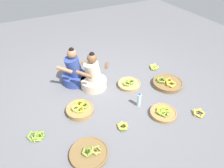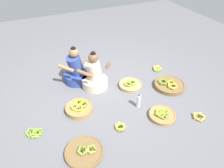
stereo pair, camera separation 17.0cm
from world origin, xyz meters
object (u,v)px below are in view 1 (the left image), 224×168
vendor_woman_behind (74,72)px  loose_bananas_mid_right (154,67)px  water_bottle (139,100)px  vendor_woman_front (93,77)px  loose_bananas_back_left (199,113)px  banana_basket_back_center (89,153)px  loose_bananas_near_vendor (37,136)px  loose_bananas_mid_left (123,126)px  banana_basket_front_right (80,109)px  banana_basket_near_bicycle (129,84)px  banana_basket_front_left (167,83)px  banana_basket_front_center (163,113)px

vendor_woman_behind → loose_bananas_mid_right: size_ratio=3.28×
vendor_woman_behind → water_bottle: 1.45m
vendor_woman_front → loose_bananas_back_left: vendor_woman_front is taller
vendor_woman_behind → banana_basket_back_center: (-0.41, -1.76, -0.22)m
banana_basket_back_center → loose_bananas_near_vendor: bearing=132.2°
loose_bananas_mid_left → banana_basket_front_right: bearing=126.6°
vendor_woman_behind → loose_bananas_near_vendor: bearing=-132.6°
banana_basket_front_right → loose_bananas_mid_left: (0.49, -0.66, -0.03)m
banana_basket_front_right → loose_bananas_mid_left: 0.82m
banana_basket_near_bicycle → loose_bananas_back_left: banana_basket_near_bicycle is taller
banana_basket_front_left → water_bottle: 0.90m
banana_basket_front_left → banana_basket_front_right: bearing=177.3°
banana_basket_back_center → banana_basket_near_bicycle: bearing=39.9°
water_bottle → banana_basket_front_center: bearing=-57.3°
banana_basket_front_center → banana_basket_near_bicycle: (-0.10, 0.97, -0.00)m
banana_basket_front_right → vendor_woman_front: bearing=47.6°
banana_basket_front_center → banana_basket_near_bicycle: 0.98m
banana_basket_front_right → water_bottle: 1.06m
vendor_woman_behind → loose_bananas_near_vendor: (-1.01, -1.10, -0.23)m
banana_basket_front_left → loose_bananas_back_left: banana_basket_front_left is taller
vendor_woman_front → banana_basket_front_left: (1.36, -0.64, -0.20)m
vendor_woman_behind → water_bottle: (0.78, -1.22, -0.12)m
banana_basket_front_right → loose_bananas_mid_left: banana_basket_front_right is taller
banana_basket_front_center → banana_basket_near_bicycle: banana_basket_front_center is taller
vendor_woman_behind → banana_basket_front_center: 1.92m
vendor_woman_behind → loose_bananas_mid_right: vendor_woman_behind is taller
loose_bananas_back_left → loose_bananas_mid_right: (0.20, 1.56, -0.00)m
banana_basket_back_center → loose_bananas_mid_left: banana_basket_back_center is taller
banana_basket_near_bicycle → loose_bananas_back_left: 1.41m
banana_basket_front_right → water_bottle: (1.01, -0.34, 0.07)m
banana_basket_front_center → banana_basket_front_right: 1.45m
banana_basket_front_left → banana_basket_near_bicycle: (-0.71, 0.34, -0.01)m
banana_basket_near_bicycle → banana_basket_front_center: bearing=-84.3°
banana_basket_near_bicycle → loose_bananas_mid_left: banana_basket_near_bicycle is taller
loose_bananas_back_left → vendor_woman_behind: bearing=130.1°
banana_basket_front_center → loose_bananas_mid_right: bearing=59.4°
loose_bananas_mid_left → vendor_woman_front: bearing=89.2°
loose_bananas_mid_right → banana_basket_back_center: bearing=-146.9°
banana_basket_front_left → banana_basket_near_bicycle: banana_basket_front_left is taller
banana_basket_front_center → loose_bananas_near_vendor: banana_basket_front_center is taller
loose_bananas_near_vendor → vendor_woman_behind: bearing=47.4°
banana_basket_back_center → banana_basket_front_right: size_ratio=1.17×
vendor_woman_front → loose_bananas_near_vendor: (-1.29, -0.77, -0.23)m
vendor_woman_behind → banana_basket_back_center: 1.82m
banana_basket_front_center → banana_basket_front_right: banana_basket_front_right is taller
loose_bananas_back_left → water_bottle: size_ratio=0.83×
vendor_woman_behind → water_bottle: size_ratio=2.83×
vendor_woman_front → loose_bananas_back_left: size_ratio=3.40×
banana_basket_front_left → loose_bananas_mid_right: size_ratio=2.47×
banana_basket_back_center → loose_bananas_back_left: 2.00m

